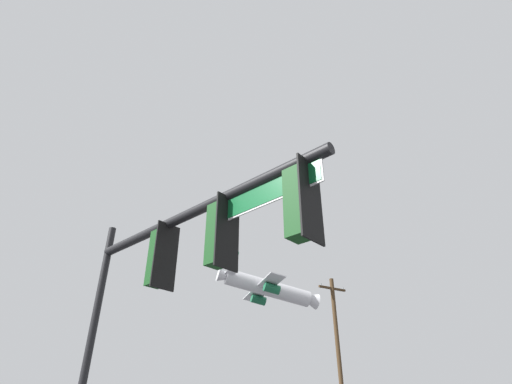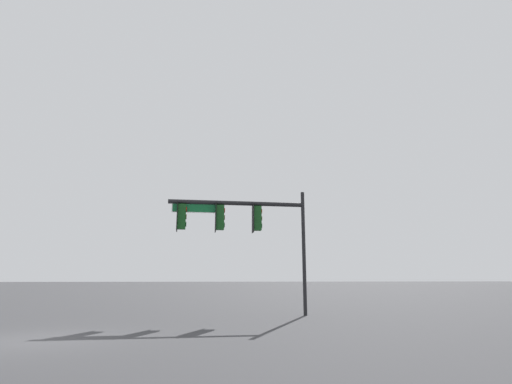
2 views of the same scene
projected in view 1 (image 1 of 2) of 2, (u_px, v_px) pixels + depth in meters
name	position (u px, v px, depth m)	size (l,w,h in m)	color
signal_pole_near	(190.00, 248.00, 7.14)	(6.19, 0.55, 5.51)	black
utility_pole	(338.00, 353.00, 22.53)	(0.73, 1.94, 9.06)	#47331E
airplane	(269.00, 289.00, 95.60)	(21.67, 23.88, 13.04)	silver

